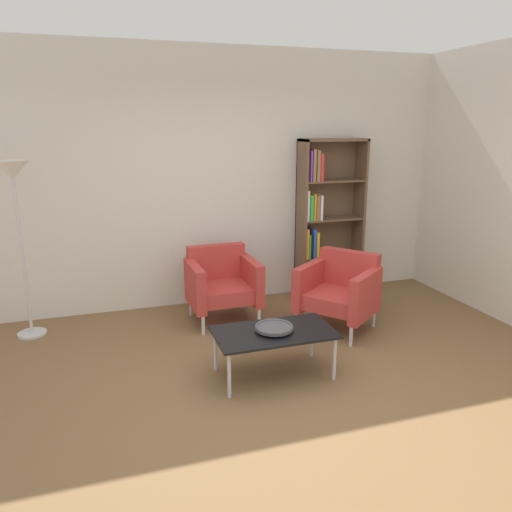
{
  "coord_description": "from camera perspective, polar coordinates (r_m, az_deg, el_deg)",
  "views": [
    {
      "loc": [
        -1.27,
        -3.13,
        2.06
      ],
      "look_at": [
        0.02,
        0.84,
        0.95
      ],
      "focal_mm": 34.73,
      "sensor_mm": 36.0,
      "label": 1
    }
  ],
  "objects": [
    {
      "name": "bookshelf_tall",
      "position": [
        6.08,
        7.72,
        4.08
      ],
      "size": [
        0.8,
        0.3,
        1.9
      ],
      "color": "brown",
      "rests_on": "ground_plane"
    },
    {
      "name": "armchair_by_bookshelf",
      "position": [
        5.18,
        9.6,
        -3.83
      ],
      "size": [
        0.94,
        0.95,
        0.78
      ],
      "rotation": [
        0.0,
        0.0,
        -0.91
      ],
      "color": "#B73833",
      "rests_on": "ground_plane"
    },
    {
      "name": "plaster_back_panel",
      "position": [
        5.76,
        -5.23,
        8.78
      ],
      "size": [
        6.4,
        0.12,
        2.9
      ],
      "primitive_type": "cube",
      "color": "silver",
      "rests_on": "ground_plane"
    },
    {
      "name": "armchair_corner_red",
      "position": [
        5.34,
        -3.96,
        -3.06
      ],
      "size": [
        0.74,
        0.68,
        0.78
      ],
      "rotation": [
        0.0,
        0.0,
        0.03
      ],
      "color": "#B73833",
      "rests_on": "ground_plane"
    },
    {
      "name": "floor_lamp_torchiere",
      "position": [
        5.2,
        -26.06,
        6.65
      ],
      "size": [
        0.32,
        0.32,
        1.74
      ],
      "color": "silver",
      "rests_on": "ground_plane"
    },
    {
      "name": "decorative_bowl",
      "position": [
        4.14,
        2.1,
        -8.21
      ],
      "size": [
        0.32,
        0.32,
        0.05
      ],
      "color": "#4C4C51",
      "rests_on": "coffee_table_low"
    },
    {
      "name": "ground_plane",
      "position": [
        3.96,
        3.63,
        -16.54
      ],
      "size": [
        8.32,
        8.32,
        0.0
      ],
      "primitive_type": "plane",
      "color": "brown"
    },
    {
      "name": "coffee_table_low",
      "position": [
        4.17,
        2.09,
        -9.05
      ],
      "size": [
        1.0,
        0.56,
        0.4
      ],
      "color": "black",
      "rests_on": "ground_plane"
    }
  ]
}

